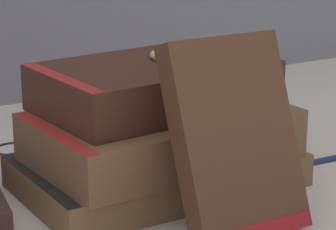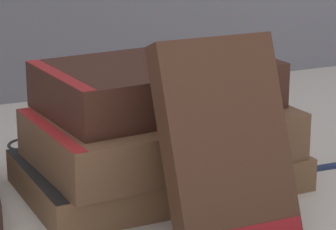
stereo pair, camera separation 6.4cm
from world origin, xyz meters
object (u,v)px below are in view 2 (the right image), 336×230
at_px(reading_glasses, 50,142).
at_px(pocket_watch, 182,55).
at_px(book_flat_middle, 157,135).
at_px(fountain_pen, 329,164).
at_px(book_flat_top, 152,85).
at_px(book_leaning_front, 226,147).
at_px(book_flat_bottom, 153,171).

bearing_deg(reading_glasses, pocket_watch, -45.40).
bearing_deg(book_flat_middle, fountain_pen, -10.74).
bearing_deg(fountain_pen, book_flat_top, 169.93).
xyz_separation_m(book_flat_top, reading_glasses, (-0.05, 0.15, -0.09)).
distance_m(book_flat_top, fountain_pen, 0.20).
distance_m(book_leaning_front, reading_glasses, 0.29).
height_order(pocket_watch, fountain_pen, pocket_watch).
height_order(book_flat_bottom, fountain_pen, book_flat_bottom).
bearing_deg(book_flat_top, pocket_watch, 5.55).
bearing_deg(book_leaning_front, book_flat_middle, 95.43).
xyz_separation_m(reading_glasses, fountain_pen, (0.23, -0.19, 0.00)).
xyz_separation_m(book_leaning_front, fountain_pen, (0.16, 0.09, -0.07)).
bearing_deg(book_flat_middle, book_flat_bottom, 92.16).
xyz_separation_m(book_leaning_front, pocket_watch, (0.03, 0.13, 0.04)).
relative_size(book_flat_middle, fountain_pen, 1.93).
height_order(book_leaning_front, pocket_watch, book_leaning_front).
relative_size(book_flat_bottom, reading_glasses, 2.51).
relative_size(book_flat_middle, pocket_watch, 4.25).
distance_m(book_flat_bottom, pocket_watch, 0.11).
bearing_deg(book_leaning_front, reading_glasses, 102.76).
relative_size(book_flat_bottom, pocket_watch, 4.51).
height_order(book_leaning_front, fountain_pen, book_leaning_front).
distance_m(book_flat_middle, reading_glasses, 0.18).
bearing_deg(fountain_pen, book_flat_bottom, 173.18).
distance_m(book_flat_top, pocket_watch, 0.04).
height_order(book_flat_middle, pocket_watch, pocket_watch).
relative_size(book_flat_top, book_leaning_front, 1.36).
height_order(book_flat_bottom, book_leaning_front, book_leaning_front).
relative_size(book_flat_bottom, book_flat_top, 1.17).
bearing_deg(book_flat_bottom, book_flat_top, 69.71).
xyz_separation_m(book_flat_top, pocket_watch, (0.03, 0.01, 0.02)).
bearing_deg(book_flat_middle, reading_glasses, 103.41).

